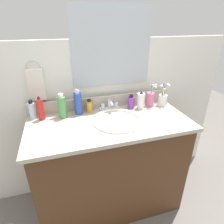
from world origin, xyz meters
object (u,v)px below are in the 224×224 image
(faucet, at_px, (110,106))
(bottle_toner_green, at_px, (62,107))
(bottle_spray_red, at_px, (40,109))
(bottle_cream_purple, at_px, (131,102))
(cup_white_ceramic, at_px, (163,99))
(bottle_lotion_white, at_px, (141,101))
(bottle_shampoo_blue, at_px, (78,103))
(cup_pink, at_px, (151,99))
(hand_towel, at_px, (37,85))
(bottle_gel_clear, at_px, (32,110))
(bottle_oil_amber, at_px, (89,106))

(faucet, height_order, bottle_toner_green, bottle_toner_green)
(bottle_spray_red, bearing_deg, bottle_cream_purple, -0.21)
(cup_white_ceramic, bearing_deg, bottle_spray_red, 178.54)
(bottle_cream_purple, relative_size, bottle_spray_red, 0.63)
(bottle_lotion_white, distance_m, bottle_spray_red, 0.74)
(faucet, bearing_deg, bottle_shampoo_blue, -178.18)
(cup_white_ceramic, bearing_deg, faucet, 174.10)
(cup_white_ceramic, bearing_deg, cup_pink, 168.10)
(hand_towel, relative_size, bottle_spray_red, 1.25)
(bottle_gel_clear, bearing_deg, cup_pink, -2.28)
(bottle_lotion_white, bearing_deg, bottle_cream_purple, 162.25)
(bottle_oil_amber, height_order, bottle_spray_red, bottle_spray_red)
(hand_towel, bearing_deg, bottle_gel_clear, -125.21)
(bottle_lotion_white, bearing_deg, bottle_toner_green, 178.86)
(bottle_shampoo_blue, bearing_deg, bottle_toner_green, -166.76)
(bottle_lotion_white, height_order, bottle_gel_clear, bottle_lotion_white)
(bottle_gel_clear, xyz_separation_m, bottle_spray_red, (0.06, -0.03, 0.02))
(bottle_gel_clear, xyz_separation_m, cup_pink, (0.89, -0.04, -0.00))
(faucet, bearing_deg, cup_white_ceramic, -5.90)
(bottle_shampoo_blue, height_order, cup_white_ceramic, same)
(faucet, distance_m, bottle_cream_purple, 0.17)
(faucet, height_order, bottle_spray_red, bottle_spray_red)
(faucet, bearing_deg, bottle_gel_clear, 178.85)
(bottle_cream_purple, xyz_separation_m, cup_white_ceramic, (0.26, -0.02, 0.00))
(bottle_shampoo_blue, bearing_deg, bottle_lotion_white, -4.64)
(bottle_lotion_white, bearing_deg, bottle_spray_red, 178.02)
(bottle_gel_clear, distance_m, bottle_toner_green, 0.21)
(hand_towel, height_order, bottle_toner_green, hand_towel)
(faucet, distance_m, bottle_gel_clear, 0.56)
(bottle_oil_amber, distance_m, bottle_spray_red, 0.34)
(hand_towel, height_order, bottle_spray_red, hand_towel)
(hand_towel, distance_m, faucet, 0.55)
(cup_pink, bearing_deg, bottle_shampoo_blue, 178.33)
(hand_towel, distance_m, bottle_shampoo_blue, 0.31)
(bottle_oil_amber, bearing_deg, bottle_toner_green, -168.55)
(bottle_spray_red, distance_m, cup_pink, 0.83)
(bottle_lotion_white, bearing_deg, bottle_oil_amber, 172.57)
(bottle_oil_amber, height_order, bottle_cream_purple, bottle_cream_purple)
(bottle_oil_amber, height_order, bottle_toner_green, bottle_toner_green)
(bottle_lotion_white, distance_m, cup_pink, 0.10)
(bottle_cream_purple, relative_size, bottle_toner_green, 0.62)
(bottle_lotion_white, distance_m, bottle_oil_amber, 0.40)
(cup_pink, bearing_deg, bottle_oil_amber, 176.56)
(cup_white_ceramic, bearing_deg, bottle_cream_purple, 175.40)
(bottle_shampoo_blue, bearing_deg, cup_white_ceramic, -3.16)
(bottle_cream_purple, height_order, cup_pink, cup_pink)
(bottle_spray_red, bearing_deg, bottle_gel_clear, 151.38)
(bottle_cream_purple, bearing_deg, cup_white_ceramic, -4.60)
(hand_towel, relative_size, bottle_toner_green, 1.23)
(bottle_shampoo_blue, height_order, bottle_toner_green, bottle_shampoo_blue)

